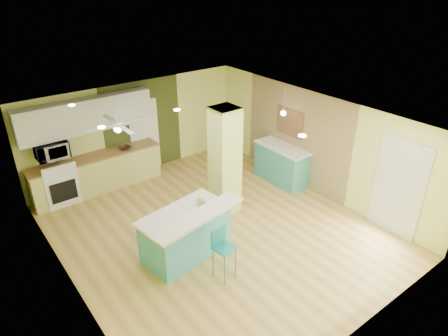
% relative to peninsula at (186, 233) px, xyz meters
% --- Properties ---
extents(floor, '(6.00, 7.00, 0.01)m').
position_rel_peninsula_xyz_m(floor, '(0.91, 0.31, -0.50)').
color(floor, '#A67E3A').
rests_on(floor, ground).
extents(ceiling, '(6.00, 7.00, 0.01)m').
position_rel_peninsula_xyz_m(ceiling, '(0.91, 0.31, 2.01)').
color(ceiling, white).
rests_on(ceiling, wall_back).
extents(wall_back, '(6.00, 0.01, 2.50)m').
position_rel_peninsula_xyz_m(wall_back, '(0.91, 3.82, 0.75)').
color(wall_back, '#E4EA7D').
rests_on(wall_back, floor).
extents(wall_front, '(6.00, 0.01, 2.50)m').
position_rel_peninsula_xyz_m(wall_front, '(0.91, -3.19, 0.75)').
color(wall_front, '#E4EA7D').
rests_on(wall_front, floor).
extents(wall_left, '(0.01, 7.00, 2.50)m').
position_rel_peninsula_xyz_m(wall_left, '(-2.09, 0.31, 0.75)').
color(wall_left, '#E4EA7D').
rests_on(wall_left, floor).
extents(wall_right, '(0.01, 7.00, 2.50)m').
position_rel_peninsula_xyz_m(wall_right, '(3.92, 0.31, 0.75)').
color(wall_right, '#E4EA7D').
rests_on(wall_right, floor).
extents(wood_panel, '(0.02, 3.40, 2.50)m').
position_rel_peninsula_xyz_m(wood_panel, '(3.90, 0.91, 0.75)').
color(wood_panel, olive).
rests_on(wood_panel, floor).
extents(olive_accent, '(2.20, 0.02, 2.50)m').
position_rel_peninsula_xyz_m(olive_accent, '(1.11, 3.80, 0.75)').
color(olive_accent, '#3D451B').
rests_on(olive_accent, floor).
extents(interior_door, '(0.82, 0.05, 2.00)m').
position_rel_peninsula_xyz_m(interior_door, '(1.11, 3.77, 0.50)').
color(interior_door, white).
rests_on(interior_door, floor).
extents(french_door, '(0.04, 1.08, 2.10)m').
position_rel_peninsula_xyz_m(french_door, '(3.88, -1.99, 0.55)').
color(french_door, silver).
rests_on(french_door, floor).
extents(column, '(0.55, 0.55, 2.50)m').
position_rel_peninsula_xyz_m(column, '(1.56, 0.81, 0.75)').
color(column, '#BACA5D').
rests_on(column, floor).
extents(kitchen_run, '(3.25, 0.63, 0.94)m').
position_rel_peninsula_xyz_m(kitchen_run, '(-0.39, 3.51, -0.03)').
color(kitchen_run, '#C7C568').
rests_on(kitchen_run, floor).
extents(stove, '(0.76, 0.66, 1.08)m').
position_rel_peninsula_xyz_m(stove, '(-1.34, 3.50, -0.04)').
color(stove, white).
rests_on(stove, floor).
extents(upper_cabinets, '(3.20, 0.34, 0.80)m').
position_rel_peninsula_xyz_m(upper_cabinets, '(-0.39, 3.63, 1.45)').
color(upper_cabinets, silver).
rests_on(upper_cabinets, wall_back).
extents(microwave, '(0.70, 0.48, 0.39)m').
position_rel_peninsula_xyz_m(microwave, '(-1.34, 3.51, 0.85)').
color(microwave, white).
rests_on(microwave, wall_back).
extents(ceiling_fan, '(1.41, 1.41, 0.61)m').
position_rel_peninsula_xyz_m(ceiling_fan, '(-0.19, 2.31, 1.58)').
color(ceiling_fan, silver).
rests_on(ceiling_fan, ceiling).
extents(pendant_lamp, '(0.14, 0.14, 0.69)m').
position_rel_peninsula_xyz_m(pendant_lamp, '(3.56, 1.06, 1.39)').
color(pendant_lamp, white).
rests_on(pendant_lamp, ceiling).
extents(wall_decor, '(0.03, 0.90, 0.70)m').
position_rel_peninsula_xyz_m(wall_decor, '(3.88, 1.11, 1.05)').
color(wall_decor, brown).
rests_on(wall_decor, wood_panel).
extents(peninsula, '(2.06, 1.35, 1.08)m').
position_rel_peninsula_xyz_m(peninsula, '(0.00, 0.00, 0.00)').
color(peninsula, teal).
rests_on(peninsula, floor).
extents(bar_stool, '(0.38, 0.38, 1.03)m').
position_rel_peninsula_xyz_m(bar_stool, '(0.17, -0.91, 0.19)').
color(bar_stool, teal).
rests_on(bar_stool, floor).
extents(side_counter, '(0.64, 1.51, 0.98)m').
position_rel_peninsula_xyz_m(side_counter, '(3.61, 1.05, -0.01)').
color(side_counter, teal).
rests_on(side_counter, floor).
extents(fruit_bowl, '(0.35, 0.35, 0.07)m').
position_rel_peninsula_xyz_m(fruit_bowl, '(0.38, 3.42, 0.48)').
color(fruit_bowl, '#341E15').
rests_on(fruit_bowl, kitchen_run).
extents(canister, '(0.16, 0.16, 0.19)m').
position_rel_peninsula_xyz_m(canister, '(0.43, 0.10, 0.53)').
color(canister, gold).
rests_on(canister, peninsula).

